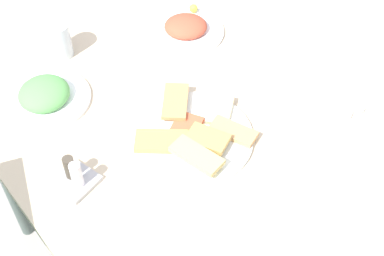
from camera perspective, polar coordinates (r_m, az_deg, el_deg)
dining_table at (r=1.41m, az=0.09°, el=-2.67°), size 1.11×0.88×0.70m
pide_platter at (r=1.33m, az=0.01°, el=-0.75°), size 0.33×0.33×0.04m
salad_plate_greens at (r=1.47m, az=-15.33°, el=3.34°), size 0.24×0.24×0.06m
salad_plate_rice at (r=1.64m, az=-0.65°, el=10.52°), size 0.23×0.23×0.05m
drinking_glass at (r=1.58m, az=-14.00°, el=9.01°), size 0.07×0.07×0.10m
paper_napkin at (r=1.47m, az=13.91°, el=2.72°), size 0.19×0.19×0.00m
fork at (r=1.48m, az=14.40°, el=3.13°), size 0.18×0.08×0.00m
spoon at (r=1.46m, az=13.48°, el=2.52°), size 0.16×0.08×0.00m
condiment_caddy at (r=1.27m, az=-12.33°, el=-5.05°), size 0.11×0.11×0.08m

